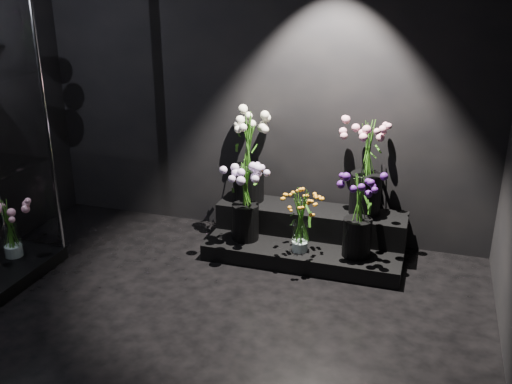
% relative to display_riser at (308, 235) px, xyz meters
% --- Properties ---
extents(floor, '(4.00, 4.00, 0.00)m').
position_rel_display_riser_xyz_m(floor, '(-0.52, -1.68, -0.15)').
color(floor, black).
rests_on(floor, ground).
extents(wall_back, '(4.00, 0.00, 4.00)m').
position_rel_display_riser_xyz_m(wall_back, '(-0.52, 0.32, 1.25)').
color(wall_back, black).
rests_on(wall_back, floor).
extents(display_riser, '(1.61, 0.72, 0.36)m').
position_rel_display_riser_xyz_m(display_riser, '(0.00, 0.00, 0.00)').
color(display_riser, black).
rests_on(display_riser, floor).
extents(bouquet_orange_bells, '(0.27, 0.27, 0.53)m').
position_rel_display_riser_xyz_m(bouquet_orange_bells, '(-0.00, -0.28, 0.26)').
color(bouquet_orange_bells, white).
rests_on(bouquet_orange_bells, display_riser).
extents(bouquet_lilac, '(0.45, 0.45, 0.70)m').
position_rel_display_riser_xyz_m(bouquet_lilac, '(-0.49, -0.20, 0.40)').
color(bouquet_lilac, black).
rests_on(bouquet_lilac, display_riser).
extents(bouquet_purple, '(0.34, 0.34, 0.67)m').
position_rel_display_riser_xyz_m(bouquet_purple, '(0.44, -0.22, 0.36)').
color(bouquet_purple, black).
rests_on(bouquet_purple, display_riser).
extents(bouquet_cream_roses, '(0.39, 0.39, 0.78)m').
position_rel_display_riser_xyz_m(bouquet_cream_roses, '(-0.57, 0.12, 0.65)').
color(bouquet_cream_roses, black).
rests_on(bouquet_cream_roses, display_riser).
extents(bouquet_pink_roses, '(0.43, 0.43, 0.77)m').
position_rel_display_riser_xyz_m(bouquet_pink_roses, '(0.44, 0.14, 0.65)').
color(bouquet_pink_roses, black).
rests_on(bouquet_pink_roses, display_riser).
extents(bouquet_case_base_pink, '(0.43, 0.43, 0.51)m').
position_rel_display_riser_xyz_m(bouquet_case_base_pink, '(-2.17, -1.01, 0.22)').
color(bouquet_case_base_pink, white).
rests_on(bouquet_case_base_pink, display_case).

